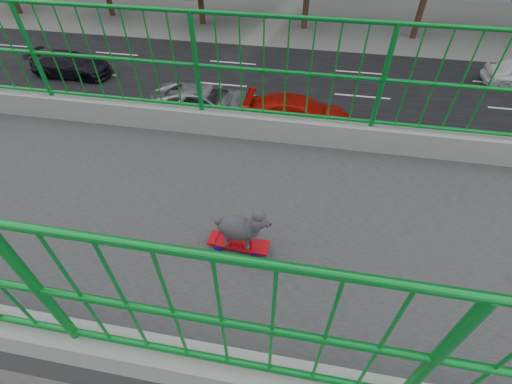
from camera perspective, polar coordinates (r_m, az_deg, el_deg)
The scene contains 9 objects.
ground at distance 11.08m, azimuth -28.86°, elevation -25.15°, with size 260.00×260.00×0.00m, color #51514C.
road at distance 18.63m, azimuth -8.07°, elevation 13.01°, with size 18.00×90.00×0.02m, color black.
skateboard at distance 3.08m, azimuth -2.85°, elevation -8.48°, with size 0.19×0.54×0.07m.
poodle at distance 2.89m, azimuth -2.52°, elevation -5.73°, with size 0.22×0.49×0.41m.
car_0 at distance 16.49m, azimuth -35.98°, elevation 2.10°, with size 1.55×3.85×1.31m, color #BA1007.
car_2 at distance 17.67m, azimuth -8.03°, elevation 14.15°, with size 2.65×5.75×1.60m, color #9A9A9F.
car_3 at distance 24.45m, azimuth -28.19°, elevation 18.02°, with size 1.91×4.69×1.36m, color black.
car_5 at distance 12.35m, azimuth 20.55°, elevation -5.23°, with size 1.43×4.11×1.35m, color black.
car_7 at distance 16.98m, azimuth 7.04°, elevation 12.69°, with size 2.08×5.13×1.49m, color #BA1007.
Camera 1 is at (2.14, 5.30, 9.50)m, focal length 24.31 mm.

